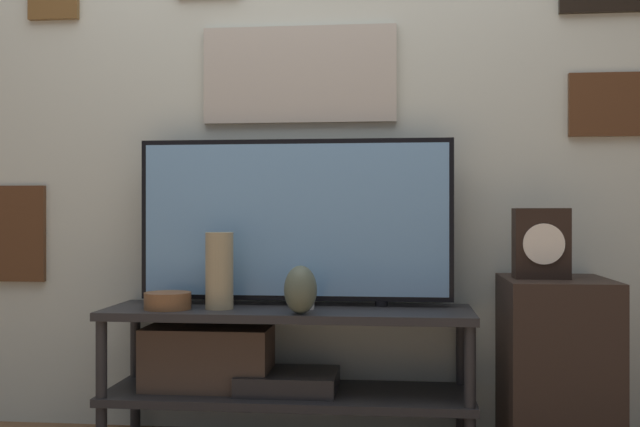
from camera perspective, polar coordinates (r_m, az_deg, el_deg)
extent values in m
cube|color=beige|center=(3.04, -1.74, 9.25)|extent=(6.40, 0.06, 2.70)
cube|color=#B2ADA3|center=(3.01, -1.60, 10.54)|extent=(0.77, 0.02, 0.38)
cube|color=#B2BCC6|center=(3.00, -1.61, 10.56)|extent=(0.73, 0.01, 0.35)
cube|color=#4C2D19|center=(3.35, -23.14, -1.41)|extent=(0.38, 0.02, 0.39)
cube|color=white|center=(3.35, -23.19, -1.41)|extent=(0.34, 0.01, 0.36)
cube|color=#4C2D19|center=(3.08, 21.95, 7.73)|extent=(0.39, 0.02, 0.24)
cube|color=beige|center=(3.07, 21.98, 7.74)|extent=(0.35, 0.01, 0.21)
cube|color=#232326|center=(2.77, -2.44, -7.53)|extent=(1.34, 0.40, 0.03)
cube|color=#232326|center=(2.83, -2.44, -13.63)|extent=(1.34, 0.40, 0.03)
cylinder|color=#232326|center=(2.82, -16.32, -12.39)|extent=(0.04, 0.04, 0.51)
cylinder|color=#232326|center=(2.63, 11.35, -13.30)|extent=(0.04, 0.04, 0.51)
cylinder|color=#232326|center=(3.13, -13.89, -11.13)|extent=(0.04, 0.04, 0.51)
cylinder|color=#232326|center=(2.96, 10.71, -11.78)|extent=(0.04, 0.04, 0.51)
cube|color=black|center=(2.82, -2.44, -12.64)|extent=(0.36, 0.28, 0.07)
cube|color=#47382D|center=(2.86, -8.56, -10.82)|extent=(0.47, 0.22, 0.23)
cylinder|color=black|center=(2.92, -8.33, -6.65)|extent=(0.05, 0.05, 0.02)
cylinder|color=black|center=(2.83, 4.71, -6.86)|extent=(0.05, 0.05, 0.02)
cube|color=black|center=(2.84, -1.91, -0.48)|extent=(1.19, 0.04, 0.61)
cube|color=#6B9ED1|center=(2.82, -1.96, -0.48)|extent=(1.15, 0.01, 0.57)
ellipsoid|color=#4C5647|center=(2.60, -1.50, -5.83)|extent=(0.11, 0.12, 0.17)
cylinder|color=brown|center=(2.80, -11.53, -6.53)|extent=(0.17, 0.17, 0.06)
cylinder|color=tan|center=(2.76, -7.67, -4.34)|extent=(0.10, 0.10, 0.28)
cylinder|color=silver|center=(2.74, -1.23, -6.35)|extent=(0.08, 0.08, 0.09)
cube|color=black|center=(2.81, 17.56, -11.19)|extent=(0.36, 0.44, 0.63)
cube|color=black|center=(2.74, 16.49, -2.19)|extent=(0.19, 0.10, 0.25)
cylinder|color=white|center=(2.69, 16.70, -2.24)|extent=(0.14, 0.01, 0.14)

